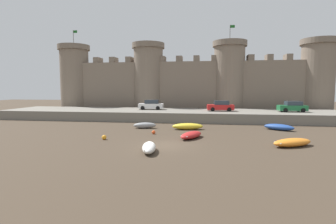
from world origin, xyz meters
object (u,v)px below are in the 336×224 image
at_px(rowboat_foreground_centre, 292,142).
at_px(rowboat_midflat_centre, 145,125).
at_px(mooring_buoy_off_centre, 104,137).
at_px(car_quay_west, 221,106).
at_px(rowboat_near_channel_left, 191,135).
at_px(rowboat_foreground_left, 149,147).
at_px(rowboat_foreground_right, 188,126).
at_px(car_quay_centre_east, 292,107).
at_px(mooring_buoy_near_shore, 154,132).
at_px(rowboat_midflat_right, 279,127).
at_px(car_quay_centre_west, 151,105).

relative_size(rowboat_foreground_centre, rowboat_midflat_centre, 1.38).
xyz_separation_m(mooring_buoy_off_centre, car_quay_west, (12.16, 17.54, 2.01)).
bearing_deg(rowboat_near_channel_left, car_quay_west, 76.71).
bearing_deg(car_quay_west, rowboat_foreground_left, -107.05).
height_order(rowboat_foreground_right, car_quay_centre_east, car_quay_centre_east).
distance_m(rowboat_near_channel_left, car_quay_centre_east, 21.40).
relative_size(rowboat_foreground_left, mooring_buoy_near_shore, 8.26).
bearing_deg(mooring_buoy_off_centre, car_quay_west, 55.25).
distance_m(mooring_buoy_off_centre, car_quay_west, 21.44).
relative_size(rowboat_foreground_centre, mooring_buoy_near_shore, 10.17).
distance_m(rowboat_foreground_right, rowboat_midflat_right, 11.02).
xyz_separation_m(rowboat_foreground_right, car_quay_west, (4.45, 10.06, 1.82)).
bearing_deg(rowboat_foreground_left, rowboat_midflat_centre, 105.03).
distance_m(rowboat_midflat_right, mooring_buoy_off_centre, 20.59).
height_order(mooring_buoy_off_centre, car_quay_centre_west, car_quay_centre_west).
distance_m(rowboat_midflat_centre, car_quay_centre_west, 11.39).
height_order(rowboat_midflat_right, rowboat_foreground_centre, rowboat_midflat_right).
bearing_deg(car_quay_west, mooring_buoy_off_centre, -124.75).
bearing_deg(rowboat_foreground_centre, rowboat_near_channel_left, 165.28).
relative_size(rowboat_foreground_left, car_quay_west, 0.79).
distance_m(rowboat_midflat_right, rowboat_midflat_centre, 16.41).
relative_size(car_quay_centre_west, car_quay_west, 1.00).
distance_m(rowboat_foreground_left, mooring_buoy_near_shore, 8.12).
bearing_deg(rowboat_midflat_right, mooring_buoy_off_centre, -155.13).
height_order(rowboat_midflat_centre, car_quay_centre_east, car_quay_centre_east).
relative_size(mooring_buoy_off_centre, car_quay_west, 0.11).
xyz_separation_m(rowboat_foreground_right, mooring_buoy_off_centre, (-7.72, -7.48, -0.18)).
bearing_deg(rowboat_foreground_centre, mooring_buoy_near_shore, 162.34).
height_order(mooring_buoy_near_shore, car_quay_centre_west, car_quay_centre_west).
bearing_deg(car_quay_centre_east, car_quay_centre_west, 177.10).
distance_m(rowboat_near_channel_left, rowboat_midflat_centre, 8.41).
bearing_deg(rowboat_foreground_right, rowboat_midflat_centre, 178.39).
xyz_separation_m(rowboat_foreground_centre, mooring_buoy_near_shore, (-13.24, 4.21, -0.17)).
xyz_separation_m(rowboat_foreground_right, rowboat_foreground_centre, (9.74, -7.92, -0.04)).
distance_m(rowboat_near_channel_left, rowboat_foreground_centre, 9.28).
bearing_deg(rowboat_foreground_left, rowboat_near_channel_left, 64.12).
xyz_separation_m(car_quay_centre_east, car_quay_west, (-10.72, -0.10, 0.00)).
relative_size(rowboat_midflat_right, car_quay_centre_east, 0.88).
distance_m(rowboat_near_channel_left, mooring_buoy_off_centre, 8.69).
height_order(rowboat_midflat_right, car_quay_west, car_quay_west).
bearing_deg(rowboat_foreground_right, mooring_buoy_near_shore, -133.43).
height_order(mooring_buoy_off_centre, mooring_buoy_near_shore, mooring_buoy_off_centre).
relative_size(rowboat_foreground_centre, car_quay_centre_east, 0.98).
bearing_deg(rowboat_foreground_centre, rowboat_foreground_left, -162.37).
height_order(rowboat_foreground_centre, rowboat_midflat_centre, rowboat_midflat_centre).
bearing_deg(rowboat_midflat_centre, rowboat_near_channel_left, -42.74).
height_order(car_quay_centre_west, car_quay_west, same).
bearing_deg(rowboat_foreground_right, car_quay_centre_east, 33.81).
height_order(mooring_buoy_off_centre, car_quay_centre_east, car_quay_centre_east).
xyz_separation_m(rowboat_near_channel_left, car_quay_centre_west, (-7.74, 16.84, 1.88)).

